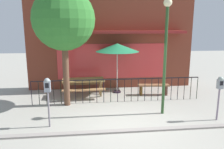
{
  "coord_description": "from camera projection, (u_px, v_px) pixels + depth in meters",
  "views": [
    {
      "loc": [
        -1.22,
        -6.57,
        3.06
      ],
      "look_at": [
        -0.19,
        2.59,
        1.06
      ],
      "focal_mm": 36.31,
      "sensor_mm": 36.0,
      "label": 1
    }
  ],
  "objects": [
    {
      "name": "curb_edge",
      "position": [
        130.0,
        131.0,
        6.68
      ],
      "size": [
        11.31,
        0.2,
        0.11
      ],
      "primitive_type": "cube",
      "color": "gray",
      "rests_on": "ground"
    },
    {
      "name": "pub_storefront",
      "position": [
        111.0,
        39.0,
        11.11
      ],
      "size": [
        8.08,
        1.27,
        4.81
      ],
      "color": "#511C0E",
      "rests_on": "ground"
    },
    {
      "name": "patio_umbrella",
      "position": [
        117.0,
        48.0,
        10.16
      ],
      "size": [
        1.95,
        1.95,
        2.28
      ],
      "color": "black",
      "rests_on": "ground"
    },
    {
      "name": "patio_fence_front",
      "position": [
        118.0,
        86.0,
        9.14
      ],
      "size": [
        6.81,
        0.04,
        0.97
      ],
      "color": "black",
      "rests_on": "ground"
    },
    {
      "name": "street_lamp",
      "position": [
        166.0,
        41.0,
        7.53
      ],
      "size": [
        0.28,
        0.28,
        3.92
      ],
      "color": "#284923",
      "rests_on": "ground"
    },
    {
      "name": "parking_meter_near",
      "position": [
        48.0,
        90.0,
        6.74
      ],
      "size": [
        0.18,
        0.17,
        1.55
      ],
      "color": "slate",
      "rests_on": "ground"
    },
    {
      "name": "picnic_table_left",
      "position": [
        83.0,
        83.0,
        9.89
      ],
      "size": [
        1.86,
        1.44,
        0.79
      ],
      "color": "olive",
      "rests_on": "ground"
    },
    {
      "name": "ground",
      "position": [
        127.0,
        124.0,
        7.16
      ],
      "size": [
        40.0,
        40.0,
        0.0
      ],
      "primitive_type": "plane",
      "color": "#9E9B90"
    },
    {
      "name": "patio_bench",
      "position": [
        153.0,
        87.0,
        10.14
      ],
      "size": [
        1.42,
        0.45,
        0.48
      ],
      "color": "brown",
      "rests_on": "ground"
    },
    {
      "name": "street_tree",
      "position": [
        64.0,
        20.0,
        8.24
      ],
      "size": [
        2.3,
        2.3,
        4.44
      ],
      "color": "brown",
      "rests_on": "ground"
    },
    {
      "name": "parking_meter_far",
      "position": [
        220.0,
        87.0,
        7.27
      ],
      "size": [
        0.18,
        0.17,
        1.47
      ],
      "color": "slate",
      "rests_on": "ground"
    }
  ]
}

